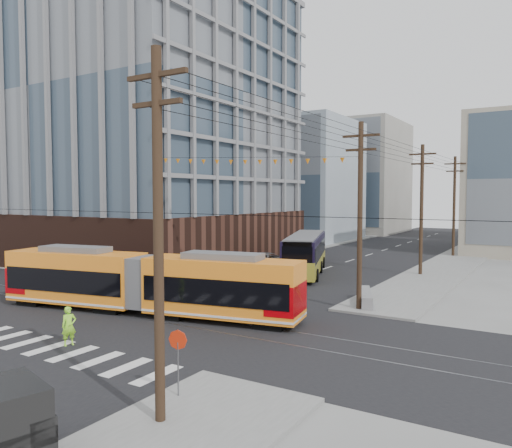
% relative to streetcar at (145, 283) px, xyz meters
% --- Properties ---
extents(ground, '(160.00, 160.00, 0.00)m').
position_rel_streetcar_xyz_m(ground, '(1.79, -4.05, -1.78)').
color(ground, slate).
extents(office_building, '(30.00, 25.00, 28.60)m').
position_rel_streetcar_xyz_m(office_building, '(-20.21, 18.95, 12.52)').
color(office_building, '#381E16').
rests_on(office_building, ground).
extents(bg_bldg_nw_near, '(18.00, 16.00, 18.00)m').
position_rel_streetcar_xyz_m(bg_bldg_nw_near, '(-15.21, 47.95, 7.22)').
color(bg_bldg_nw_near, '#8C99A5').
rests_on(bg_bldg_nw_near, ground).
extents(bg_bldg_nw_far, '(16.00, 18.00, 20.00)m').
position_rel_streetcar_xyz_m(bg_bldg_nw_far, '(-12.21, 67.95, 8.22)').
color(bg_bldg_nw_far, gray).
rests_on(bg_bldg_nw_far, ground).
extents(utility_pole_near, '(0.30, 0.30, 11.00)m').
position_rel_streetcar_xyz_m(utility_pole_near, '(10.29, -10.05, 3.72)').
color(utility_pole_near, black).
rests_on(utility_pole_near, ground).
extents(utility_pole_far, '(0.30, 0.30, 11.00)m').
position_rel_streetcar_xyz_m(utility_pole_far, '(10.29, 51.95, 3.72)').
color(utility_pole_far, black).
rests_on(utility_pole_far, ground).
extents(streetcar, '(18.59, 5.99, 3.55)m').
position_rel_streetcar_xyz_m(streetcar, '(0.00, 0.00, 0.00)').
color(streetcar, orange).
rests_on(streetcar, ground).
extents(city_bus, '(6.69, 12.44, 3.48)m').
position_rel_streetcar_xyz_m(city_bus, '(1.44, 18.06, -0.04)').
color(city_bus, black).
rests_on(city_bus, ground).
extents(parked_car_silver, '(2.06, 4.55, 1.45)m').
position_rel_streetcar_xyz_m(parked_car_silver, '(-4.27, 10.62, -1.05)').
color(parked_car_silver, gray).
rests_on(parked_car_silver, ground).
extents(parked_car_white, '(3.85, 5.53, 1.49)m').
position_rel_streetcar_xyz_m(parked_car_white, '(-4.17, 14.82, -1.03)').
color(parked_car_white, silver).
rests_on(parked_car_white, ground).
extents(parked_car_grey, '(3.49, 5.20, 1.33)m').
position_rel_streetcar_xyz_m(parked_car_grey, '(-3.43, 20.23, -1.11)').
color(parked_car_grey, slate).
rests_on(parked_car_grey, ground).
extents(pedestrian, '(0.64, 0.76, 1.77)m').
position_rel_streetcar_xyz_m(pedestrian, '(1.42, -6.32, -0.89)').
color(pedestrian, '#A4FF33').
rests_on(pedestrian, ground).
extents(stop_sign, '(0.80, 0.80, 2.20)m').
position_rel_streetcar_xyz_m(stop_sign, '(9.56, -8.38, -0.67)').
color(stop_sign, red).
rests_on(stop_sign, ground).
extents(jersey_barrier, '(2.44, 4.29, 0.85)m').
position_rel_streetcar_xyz_m(jersey_barrier, '(10.09, 8.72, -1.35)').
color(jersey_barrier, slate).
rests_on(jersey_barrier, ground).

